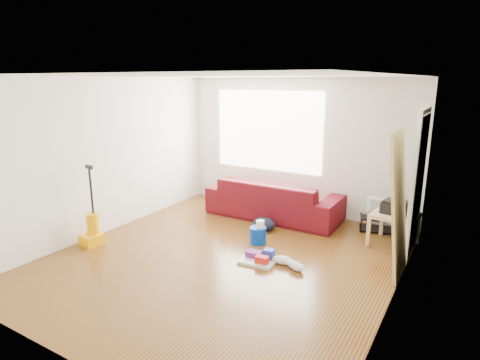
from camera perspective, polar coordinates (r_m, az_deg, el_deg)
The scene contains 13 objects.
room at distance 5.46m, azimuth -0.91°, elevation 1.37°, with size 4.51×5.01×2.51m.
sofa at distance 7.44m, azimuth 4.78°, elevation -5.22°, with size 2.42×0.95×0.71m, color #480C17.
tv_stand at distance 7.10m, azimuth 19.25°, elevation -5.87°, with size 0.71×0.52×0.24m.
tv at distance 7.01m, azimuth 19.44°, elevation -3.62°, with size 0.63×0.08×0.36m, color black.
side_table at distance 6.50m, azimuth 21.13°, elevation -5.14°, with size 0.69×0.69×0.50m.
printer at distance 6.45m, azimuth 21.27°, elevation -3.65°, with size 0.42×0.35×0.20m.
bucket at distance 6.28m, azimuth 2.56°, elevation -8.92°, with size 0.26×0.26×0.26m, color #0435AB.
toilet_paper at distance 6.20m, azimuth 2.89°, elevation -7.40°, with size 0.13×0.13×0.12m, color white.
cleaning_tray at distance 5.66m, azimuth 2.82°, elevation -11.03°, with size 0.52×0.43×0.17m.
backpack at distance 6.80m, azimuth 3.41°, elevation -7.10°, with size 0.39×0.31×0.21m, color black.
sneakers at distance 5.54m, azimuth 6.95°, elevation -11.62°, with size 0.54×0.27×0.12m.
vacuum at distance 6.55m, azimuth -20.29°, elevation -6.71°, with size 0.29×0.32×1.23m.
door_panel at distance 5.74m, azimuth 20.79°, elevation -12.23°, with size 0.04×0.75×1.87m, color #A3894B.
Camera 1 is at (2.87, -4.38, 2.45)m, focal length 30.00 mm.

